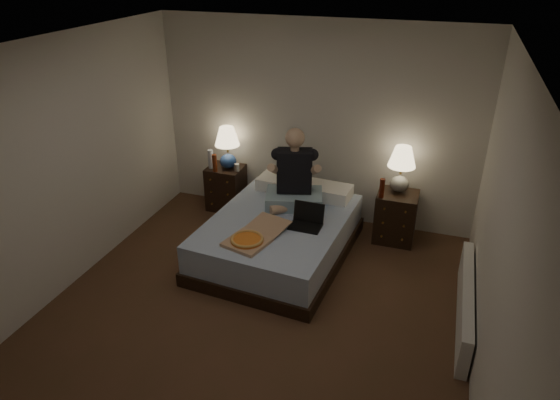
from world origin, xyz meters
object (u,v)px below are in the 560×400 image
at_px(laptop, 306,218).
at_px(radiator, 465,302).
at_px(nightstand_left, 226,187).
at_px(person, 294,169).
at_px(bed, 279,237).
at_px(beer_bottle_right, 382,188).
at_px(pizza_box, 247,240).
at_px(lamp_right, 401,169).
at_px(beer_bottle_left, 215,163).
at_px(soda_can, 237,167).
at_px(nightstand_right, 396,217).
at_px(lamp_left, 228,148).
at_px(water_bottle, 211,159).

distance_m(laptop, radiator, 1.79).
distance_m(nightstand_left, person, 1.39).
distance_m(bed, beer_bottle_right, 1.31).
bearing_deg(person, nightstand_left, 139.12).
distance_m(pizza_box, radiator, 2.19).
bearing_deg(pizza_box, nightstand_left, 136.35).
xyz_separation_m(person, laptop, (0.27, -0.46, -0.35)).
bearing_deg(bed, nightstand_left, 143.99).
relative_size(lamp_right, beer_bottle_left, 2.43).
distance_m(nightstand_left, beer_bottle_left, 0.45).
distance_m(soda_can, beer_bottle_left, 0.29).
relative_size(beer_bottle_left, beer_bottle_right, 1.00).
height_order(bed, pizza_box, pizza_box).
xyz_separation_m(nightstand_right, beer_bottle_right, (-0.18, -0.15, 0.42)).
height_order(lamp_right, person, person).
relative_size(lamp_left, beer_bottle_left, 2.43).
distance_m(bed, nightstand_left, 1.39).
bearing_deg(pizza_box, lamp_right, 62.20).
relative_size(person, laptop, 2.74).
bearing_deg(lamp_right, water_bottle, -179.08).
relative_size(nightstand_right, pizza_box, 0.81).
distance_m(beer_bottle_right, radiator, 1.60).
xyz_separation_m(nightstand_right, lamp_right, (-0.01, 0.07, 0.59)).
bearing_deg(beer_bottle_left, person, -17.06).
bearing_deg(beer_bottle_left, water_bottle, 139.14).
bearing_deg(soda_can, nightstand_right, -1.32).
distance_m(nightstand_left, lamp_left, 0.58).
distance_m(nightstand_right, radiator, 1.53).
height_order(soda_can, laptop, laptop).
bearing_deg(nightstand_right, soda_can, 178.23).
bearing_deg(radiator, water_bottle, 157.90).
bearing_deg(water_bottle, beer_bottle_right, -4.71).
bearing_deg(radiator, beer_bottle_left, 158.60).
xyz_separation_m(pizza_box, radiator, (2.17, 0.10, -0.32)).
bearing_deg(beer_bottle_right, person, -164.85).
xyz_separation_m(bed, lamp_right, (1.20, 0.87, 0.66)).
distance_m(lamp_right, radiator, 1.74).
height_order(water_bottle, soda_can, water_bottle).
relative_size(nightstand_right, water_bottle, 2.45).
bearing_deg(water_bottle, lamp_left, 19.18).
bearing_deg(beer_bottle_right, lamp_right, 52.54).
xyz_separation_m(nightstand_right, soda_can, (-2.07, 0.05, 0.34)).
height_order(water_bottle, laptop, water_bottle).
bearing_deg(soda_can, radiator, -24.75).
bearing_deg(water_bottle, radiator, -22.10).
xyz_separation_m(nightstand_left, soda_can, (0.20, -0.06, 0.35)).
xyz_separation_m(nightstand_left, lamp_left, (0.05, 0.00, 0.58)).
distance_m(nightstand_left, lamp_right, 2.34).
bearing_deg(beer_bottle_right, water_bottle, 175.29).
xyz_separation_m(nightstand_right, laptop, (-0.88, -0.87, 0.29)).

